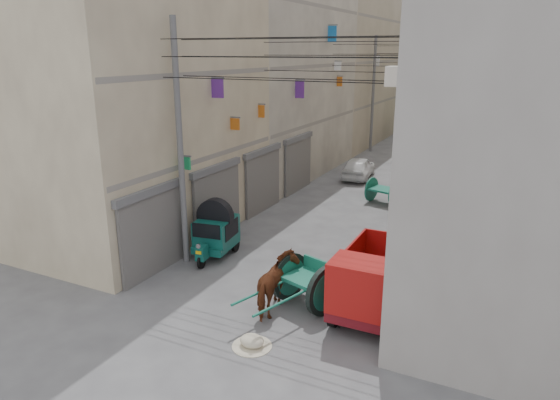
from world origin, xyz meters
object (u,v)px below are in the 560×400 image
Objects in this scene: feed_sack at (252,341)px; distant_car_green at (415,133)px; tonga_cart at (306,283)px; horse at (277,285)px; auto_rickshaw at (216,230)px; distant_car_white at (359,168)px; second_cart at (383,191)px; distant_car_grey at (452,136)px; mini_truck at (369,286)px.

feed_sack is 31.44m from distant_car_green.
horse is at bearing -118.37° from tonga_cart.
auto_rickshaw reaches higher than distant_car_white.
distant_car_white is at bearing 136.00° from second_cart.
tonga_cart is 29.04m from distant_car_green.
horse is 0.54× the size of distant_car_grey.
second_cart is 0.85× the size of horse.
mini_truck reaches higher than auto_rickshaw.
tonga_cart is 0.96× the size of distant_car_grey.
feed_sack is 0.17× the size of distant_car_white.
tonga_cart is at bearing 81.22° from feed_sack.
distant_car_white is 13.83m from distant_car_green.
horse is 29.57m from distant_car_green.
tonga_cart is 2.54m from feed_sack.
horse is at bearing 97.53° from feed_sack.
distant_car_green is at bearing -97.45° from distant_car_white.
auto_rickshaw is at bearing -44.15° from horse.
second_cart reaches higher than feed_sack.
distant_car_green is at bearing -94.71° from horse.
feed_sack is at bearing -80.65° from tonga_cart.
auto_rickshaw reaches higher than tonga_cart.
mini_truck reaches higher than distant_car_white.
auto_rickshaw is at bearing -79.11° from distant_car_grey.
mini_truck is at bearing 50.11° from feed_sack.
auto_rickshaw is at bearing 79.62° from distant_car_green.
distant_car_green is at bearing 114.09° from tonga_cart.
distant_car_green is (1.30, 26.91, -0.31)m from auto_rickshaw.
distant_car_green reaches higher than second_cart.
horse reaches higher than feed_sack.
second_cart is 0.37× the size of distant_car_green.
horse is (-2.39, -0.72, -0.16)m from mini_truck.
distant_car_white is (-2.91, 17.51, 0.45)m from feed_sack.
mini_truck is 15.77m from distant_car_white.
tonga_cart is 15.42m from distant_car_white.
tonga_cart reaches higher than distant_car_white.
mini_truck is at bearing -66.61° from distant_car_grey.
distant_car_green is (-2.39, 29.48, -0.16)m from horse.
feed_sack is (-0.38, -2.44, -0.58)m from tonga_cart.
tonga_cart reaches higher than second_cart.
mini_truck reaches higher than distant_car_grey.
distant_car_green is at bearing 112.27° from second_cart.
second_cart is 18.36m from distant_car_grey.
tonga_cart is 0.93× the size of distant_car_white.
second_cart is 0.46× the size of distant_car_grey.
tonga_cart is 5.39× the size of feed_sack.
distant_car_grey is 2.89m from distant_car_green.
auto_rickshaw reaches higher than distant_car_green.
tonga_cart is 29.12m from distant_car_grey.
distant_car_green is at bearing 79.35° from auto_rickshaw.
feed_sack is at bearing 88.18° from horse.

